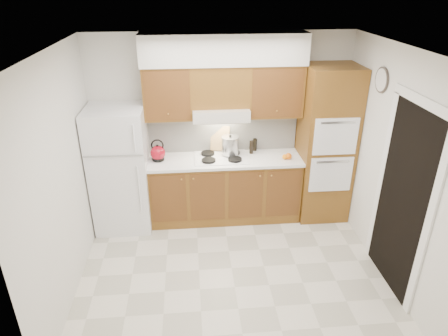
{
  "coord_description": "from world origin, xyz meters",
  "views": [
    {
      "loc": [
        -0.44,
        -3.85,
        3.23
      ],
      "look_at": [
        -0.05,
        0.45,
        1.15
      ],
      "focal_mm": 32.0,
      "sensor_mm": 36.0,
      "label": 1
    }
  ],
  "objects_px": {
    "fridge": "(121,169)",
    "oven_cabinet": "(325,145)",
    "kettle": "(158,153)",
    "stock_pot": "(230,146)"
  },
  "relations": [
    {
      "from": "oven_cabinet",
      "to": "kettle",
      "type": "bearing_deg",
      "value": 179.19
    },
    {
      "from": "fridge",
      "to": "kettle",
      "type": "height_order",
      "value": "fridge"
    },
    {
      "from": "oven_cabinet",
      "to": "kettle",
      "type": "xyz_separation_m",
      "value": [
        -2.33,
        0.03,
        -0.05
      ]
    },
    {
      "from": "oven_cabinet",
      "to": "stock_pot",
      "type": "height_order",
      "value": "oven_cabinet"
    },
    {
      "from": "oven_cabinet",
      "to": "stock_pot",
      "type": "bearing_deg",
      "value": 175.37
    },
    {
      "from": "fridge",
      "to": "oven_cabinet",
      "type": "height_order",
      "value": "oven_cabinet"
    },
    {
      "from": "stock_pot",
      "to": "kettle",
      "type": "bearing_deg",
      "value": -175.73
    },
    {
      "from": "fridge",
      "to": "kettle",
      "type": "bearing_deg",
      "value": 7.57
    },
    {
      "from": "stock_pot",
      "to": "fridge",
      "type": "bearing_deg",
      "value": -174.61
    },
    {
      "from": "oven_cabinet",
      "to": "stock_pot",
      "type": "relative_size",
      "value": 9.01
    }
  ]
}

